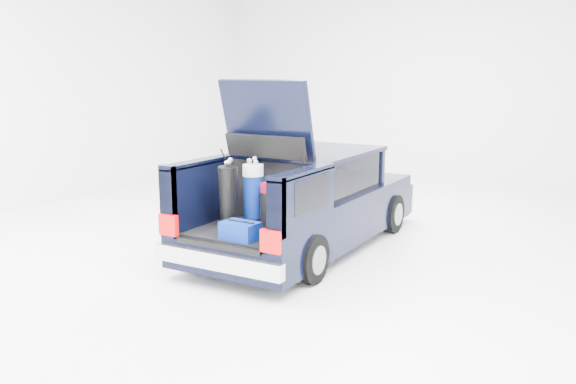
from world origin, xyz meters
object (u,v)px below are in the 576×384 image
Objects in this scene: car at (308,202)px; blue_duffel at (240,231)px; black_golf_bag at (229,197)px; red_suitcase at (278,207)px; blue_golf_bag at (253,194)px.

blue_duffel is at bearing -85.71° from car.
car is 10.10× the size of blue_duffel.
black_golf_bag is at bearing 141.63° from blue_duffel.
red_suitcase is 0.43m from blue_golf_bag.
blue_golf_bag is 0.77m from blue_duffel.
black_golf_bag is at bearing -145.83° from red_suitcase.
car is 1.69m from black_golf_bag.
blue_golf_bag is at bearing -175.87° from red_suitcase.
blue_golf_bag reaches higher than red_suitcase.
red_suitcase is 0.71× the size of black_golf_bag.
black_golf_bag reaches higher than red_suitcase.
red_suitcase is 0.70× the size of blue_golf_bag.
red_suitcase is at bearing 77.73° from blue_duffel.
blue_golf_bag is at bearing 113.15° from blue_duffel.
blue_golf_bag is (-0.41, 0.06, 0.11)m from red_suitcase.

